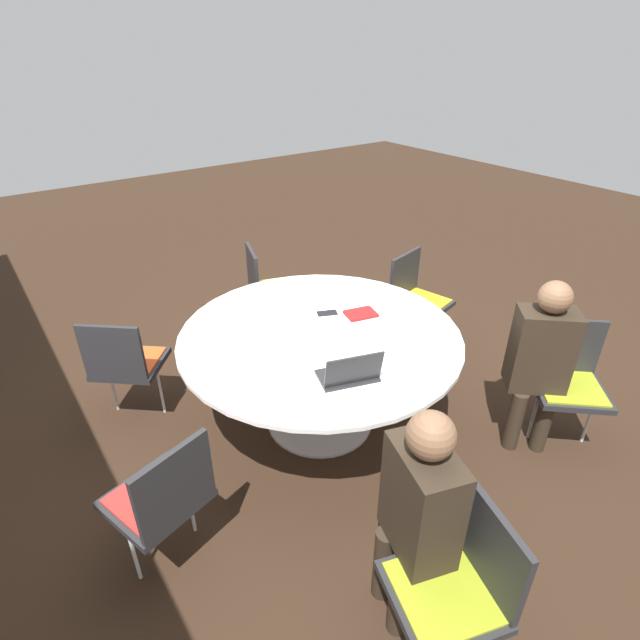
{
  "coord_description": "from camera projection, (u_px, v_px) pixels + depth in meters",
  "views": [
    {
      "loc": [
        -2.25,
        1.65,
        2.44
      ],
      "look_at": [
        0.0,
        0.0,
        0.85
      ],
      "focal_mm": 28.0,
      "sensor_mm": 36.0,
      "label": 1
    }
  ],
  "objects": [
    {
      "name": "ground_plane",
      "position": [
        320.0,
        421.0,
        3.63
      ],
      "size": [
        16.0,
        16.0,
        0.0
      ],
      "primitive_type": "plane",
      "color": "black"
    },
    {
      "name": "conference_table",
      "position": [
        320.0,
        348.0,
        3.32
      ],
      "size": [
        1.85,
        1.85,
        0.75
      ],
      "color": "#B7B7BC",
      "rests_on": "ground_plane"
    },
    {
      "name": "chair_0",
      "position": [
        458.0,
        580.0,
        2.04
      ],
      "size": [
        0.55,
        0.54,
        0.85
      ],
      "rotation": [
        0.0,
        0.0,
        5.96
      ],
      "color": "#262628",
      "rests_on": "ground_plane"
    },
    {
      "name": "chair_1",
      "position": [
        569.0,
        375.0,
        3.28
      ],
      "size": [
        0.61,
        0.61,
        0.85
      ],
      "rotation": [
        0.0,
        0.0,
        7.11
      ],
      "color": "#262628",
      "rests_on": "ground_plane"
    },
    {
      "name": "chair_2",
      "position": [
        416.0,
        294.0,
        4.31
      ],
      "size": [
        0.51,
        0.52,
        0.85
      ],
      "rotation": [
        0.0,
        0.0,
        8.08
      ],
      "color": "#262628",
      "rests_on": "ground_plane"
    },
    {
      "name": "chair_3",
      "position": [
        268.0,
        284.0,
        4.48
      ],
      "size": [
        0.55,
        0.54,
        0.85
      ],
      "rotation": [
        0.0,
        0.0,
        9.1
      ],
      "color": "#262628",
      "rests_on": "ground_plane"
    },
    {
      "name": "chair_4",
      "position": [
        125.0,
        360.0,
        3.43
      ],
      "size": [
        0.61,
        0.61,
        0.85
      ],
      "rotation": [
        0.0,
        0.0,
        10.28
      ],
      "color": "#262628",
      "rests_on": "ground_plane"
    },
    {
      "name": "chair_5",
      "position": [
        163.0,
        495.0,
        2.42
      ],
      "size": [
        0.53,
        0.54,
        0.85
      ],
      "rotation": [
        0.0,
        0.0,
        11.28
      ],
      "color": "#262628",
      "rests_on": "ground_plane"
    },
    {
      "name": "person_0",
      "position": [
        418.0,
        507.0,
        2.12
      ],
      "size": [
        0.41,
        0.33,
        1.2
      ],
      "rotation": [
        0.0,
        0.0,
        5.96
      ],
      "color": "#2D2319",
      "rests_on": "ground_plane"
    },
    {
      "name": "person_1",
      "position": [
        541.0,
        355.0,
        3.14
      ],
      "size": [
        0.41,
        0.41,
        1.2
      ],
      "rotation": [
        0.0,
        0.0,
        7.11
      ],
      "color": "#2D2319",
      "rests_on": "ground_plane"
    },
    {
      "name": "laptop",
      "position": [
        350.0,
        373.0,
        2.78
      ],
      "size": [
        0.32,
        0.38,
        0.21
      ],
      "rotation": [
        0.0,
        0.0,
        1.25
      ],
      "color": "#232326",
      "rests_on": "conference_table"
    },
    {
      "name": "spiral_notebook",
      "position": [
        361.0,
        314.0,
        3.47
      ],
      "size": [
        0.2,
        0.24,
        0.02
      ],
      "color": "maroon",
      "rests_on": "conference_table"
    },
    {
      "name": "coffee_cup",
      "position": [
        379.0,
        330.0,
        3.22
      ],
      "size": [
        0.08,
        0.08,
        0.08
      ],
      "color": "white",
      "rests_on": "conference_table"
    },
    {
      "name": "cell_phone",
      "position": [
        327.0,
        313.0,
        3.49
      ],
      "size": [
        0.12,
        0.16,
        0.01
      ],
      "color": "black",
      "rests_on": "conference_table"
    },
    {
      "name": "handbag",
      "position": [
        224.0,
        320.0,
        4.64
      ],
      "size": [
        0.36,
        0.16,
        0.28
      ],
      "color": "#661E56",
      "rests_on": "ground_plane"
    }
  ]
}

